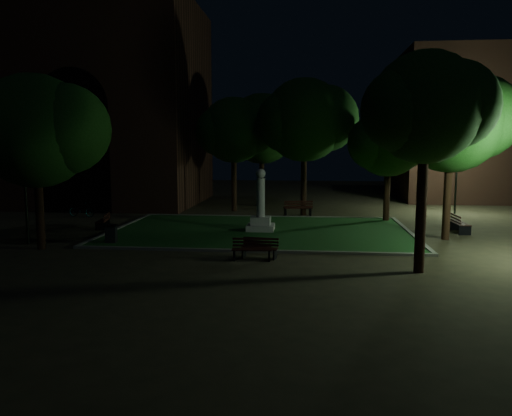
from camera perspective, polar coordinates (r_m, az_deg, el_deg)
The scene contains 23 objects.
ground at distance 24.07m, azimuth 0.08°, elevation -3.53°, with size 80.00×80.00×0.00m, color #3D3523.
lawn at distance 26.02m, azimuth 0.53°, elevation -2.63°, with size 15.00×10.00×0.08m, color #1F511D.
lawn_kerb at distance 26.02m, azimuth 0.53°, elevation -2.58°, with size 15.40×10.40×0.12m.
monument at distance 25.88m, azimuth 0.54°, elevation -0.63°, with size 1.40×1.40×3.20m.
building_main at distance 41.66m, azimuth -20.44°, elevation 10.74°, with size 20.00×12.00×15.00m.
building_far at distance 46.24m, azimuth 25.96°, elevation 8.36°, with size 16.00×10.00×12.00m, color #48271C.
tree_west at distance 23.16m, azimuth -23.69°, elevation 8.04°, with size 5.91×4.82×7.48m.
tree_north_wl at distance 33.90m, azimuth -2.39°, elevation 8.89°, with size 5.40×4.41×7.69m.
tree_north_er at distance 31.97m, azimuth 5.77°, elevation 9.97°, with size 6.43×5.25×8.68m.
tree_ne at distance 30.10m, azimuth 15.08°, elevation 7.38°, with size 5.07×4.14×6.78m.
tree_east at distance 25.21m, azimuth 21.65°, elevation 9.37°, with size 6.06×4.94×8.13m.
tree_se at distance 18.25m, azimuth 19.08°, elevation 10.77°, with size 4.73×3.86×7.68m.
tree_far_north at distance 36.95m, azimuth 0.86°, elevation 9.05°, with size 6.29×5.14×8.25m.
lamppost_sw at distance 24.71m, azimuth -24.97°, elevation 3.72°, with size 1.18×0.28×4.71m.
lamppost_nw at distance 35.39m, azimuth -16.96°, elevation 4.27°, with size 1.18×0.28×4.04m.
lamppost_ne at distance 35.02m, azimuth 21.96°, elevation 4.16°, with size 1.18×0.28×4.17m.
bench_near_left at distance 19.61m, azimuth -0.47°, elevation -4.81°, with size 1.58×0.64×0.85m.
bench_near_right at distance 19.96m, azimuth 0.43°, elevation -4.66°, with size 1.52×0.72×0.80m.
bench_left_side at distance 28.25m, azimuth -17.01°, elevation -1.47°, with size 0.76×1.53×0.80m.
bench_right_side at distance 27.73m, azimuth 22.16°, elevation -1.70°, with size 0.67×1.75×0.95m.
bench_far_side at distance 31.83m, azimuth 4.82°, elevation -0.07°, with size 1.89×0.91×0.99m.
trash_bin at distance 23.68m, azimuth -16.22°, elevation -2.90°, with size 0.57×0.57×0.88m.
bicycle at distance 33.18m, azimuth -19.32°, elevation -0.16°, with size 0.61×1.76×0.93m, color black.
Camera 1 is at (2.44, -23.52, 4.48)m, focal length 35.00 mm.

